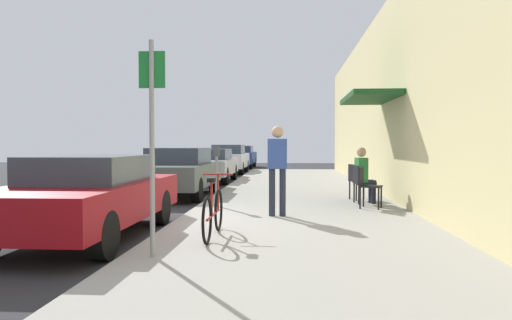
{
  "coord_description": "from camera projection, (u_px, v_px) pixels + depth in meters",
  "views": [
    {
      "loc": [
        2.05,
        -8.52,
        1.47
      ],
      "look_at": [
        1.04,
        5.82,
        1.01
      ],
      "focal_mm": 33.78,
      "sensor_mm": 36.0,
      "label": 1
    }
  ],
  "objects": [
    {
      "name": "cafe_chair_2",
      "position": [
        357.0,
        179.0,
        11.74
      ],
      "size": [
        0.55,
        0.55,
        0.87
      ],
      "color": "black",
      "rests_on": "sidewalk_slab"
    },
    {
      "name": "seated_patron_1",
      "position": [
        364.0,
        173.0,
        11.06
      ],
      "size": [
        0.47,
        0.41,
        1.29
      ],
      "color": "#232838",
      "rests_on": "sidewalk_slab"
    },
    {
      "name": "cafe_chair_0",
      "position": [
        367.0,
        184.0,
        10.24
      ],
      "size": [
        0.56,
        0.56,
        0.87
      ],
      "color": "black",
      "rests_on": "sidewalk_slab"
    },
    {
      "name": "parked_car_2",
      "position": [
        210.0,
        164.0,
        18.95
      ],
      "size": [
        1.8,
        4.4,
        1.3
      ],
      "color": "#B7B7BC",
      "rests_on": "ground_plane"
    },
    {
      "name": "ground_plane",
      "position": [
        176.0,
        226.0,
        8.69
      ],
      "size": [
        60.0,
        60.0,
        0.0
      ],
      "primitive_type": "plane",
      "color": "#2D2D30"
    },
    {
      "name": "parked_car_1",
      "position": [
        179.0,
        171.0,
        13.67
      ],
      "size": [
        1.8,
        4.4,
        1.38
      ],
      "color": "#47514C",
      "rests_on": "ground_plane"
    },
    {
      "name": "pedestrian_standing",
      "position": [
        277.0,
        163.0,
        9.06
      ],
      "size": [
        0.36,
        0.22,
        1.7
      ],
      "color": "#232838",
      "rests_on": "sidewalk_slab"
    },
    {
      "name": "sidewalk_slab",
      "position": [
        299.0,
        209.0,
        10.52
      ],
      "size": [
        4.5,
        32.0,
        0.12
      ],
      "primitive_type": "cube",
      "color": "#9E9B93",
      "rests_on": "ground_plane"
    },
    {
      "name": "cafe_chair_1",
      "position": [
        361.0,
        181.0,
        11.06
      ],
      "size": [
        0.5,
        0.5,
        0.87
      ],
      "color": "black",
      "rests_on": "sidewalk_slab"
    },
    {
      "name": "building_facade",
      "position": [
        411.0,
        93.0,
        10.28
      ],
      "size": [
        1.4,
        32.0,
        5.14
      ],
      "color": "beige",
      "rests_on": "ground_plane"
    },
    {
      "name": "parked_car_4",
      "position": [
        240.0,
        156.0,
        30.67
      ],
      "size": [
        1.8,
        4.4,
        1.4
      ],
      "color": "navy",
      "rests_on": "ground_plane"
    },
    {
      "name": "parked_car_3",
      "position": [
        229.0,
        158.0,
        24.78
      ],
      "size": [
        1.8,
        4.4,
        1.46
      ],
      "color": "silver",
      "rests_on": "ground_plane"
    },
    {
      "name": "parking_meter",
      "position": [
        217.0,
        171.0,
        10.54
      ],
      "size": [
        0.12,
        0.1,
        1.32
      ],
      "color": "slate",
      "rests_on": "sidewalk_slab"
    },
    {
      "name": "bicycle_0",
      "position": [
        213.0,
        213.0,
        7.01
      ],
      "size": [
        0.46,
        1.71,
        0.9
      ],
      "color": "black",
      "rests_on": "sidewalk_slab"
    },
    {
      "name": "street_sign",
      "position": [
        152.0,
        131.0,
        5.77
      ],
      "size": [
        0.32,
        0.06,
        2.6
      ],
      "color": "gray",
      "rests_on": "sidewalk_slab"
    },
    {
      "name": "parked_car_0",
      "position": [
        88.0,
        195.0,
        7.53
      ],
      "size": [
        1.8,
        4.4,
        1.3
      ],
      "color": "maroon",
      "rests_on": "ground_plane"
    }
  ]
}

